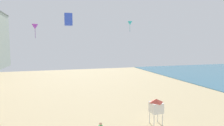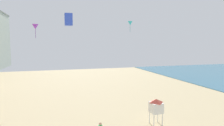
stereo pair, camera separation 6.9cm
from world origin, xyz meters
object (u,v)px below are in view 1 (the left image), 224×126
kite_blue_box (68,19)px  lifeguard_stand (156,106)px  kite_purple_delta (35,27)px  kite_cyan_delta (130,23)px

kite_blue_box → lifeguard_stand: bearing=-59.7°
lifeguard_stand → kite_purple_delta: kite_purple_delta is taller
kite_blue_box → kite_purple_delta: bearing=121.1°
lifeguard_stand → kite_blue_box: size_ratio=1.46×
lifeguard_stand → kite_cyan_delta: size_ratio=1.30×
kite_purple_delta → kite_blue_box: 10.76m
kite_cyan_delta → kite_purple_delta: kite_cyan_delta is taller
lifeguard_stand → kite_blue_box: kite_blue_box is taller
kite_cyan_delta → lifeguard_stand: bearing=-103.4°
kite_cyan_delta → kite_purple_delta: (-17.12, 4.65, -0.67)m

